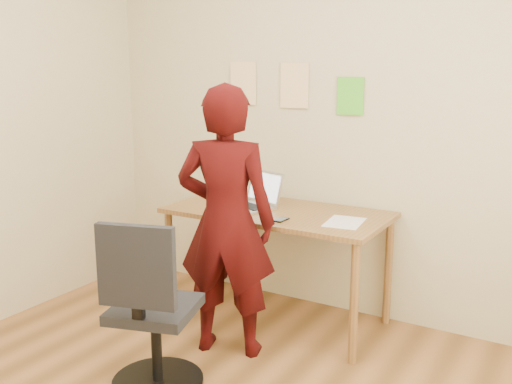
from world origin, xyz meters
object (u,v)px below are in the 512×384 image
Objects in this scene: office_chair at (150,319)px; person at (226,222)px; desk at (277,223)px; laptop at (255,199)px; phone at (281,220)px.

person reaches higher than office_chair.
desk is at bearing -113.06° from person.
laptop is at bearing -94.42° from person.
phone is (0.32, -0.22, -0.05)m from laptop.
office_chair is at bearing -105.30° from phone.
person is at bearing -56.45° from laptop.
office_chair reaches higher than desk.
laptop is at bearing 146.15° from phone.
desk is at bearing 66.26° from office_chair.
office_chair reaches higher than phone.
desk is 0.90× the size of person.
laptop reaches higher than desk.
person reaches higher than desk.
desk is 1.52× the size of office_chair.
laptop is (-0.18, 0.01, 0.14)m from desk.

